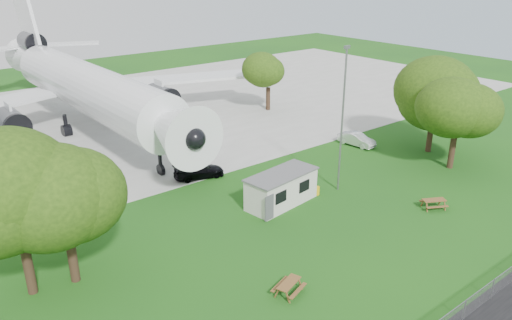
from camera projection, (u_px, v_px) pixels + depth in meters
ground at (323, 252)px, 33.29m from camera, size 160.00×160.00×0.00m
concrete_apron at (98, 121)px, 60.85m from camera, size 120.00×46.00×0.03m
airliner at (83, 84)px, 56.19m from camera, size 46.36×47.73×17.69m
site_cabin at (282, 188)px, 39.60m from camera, size 6.90×3.46×2.62m
picnic_west at (289, 293)px, 29.17m from camera, size 2.18×1.99×0.76m
picnic_east at (433, 208)px, 39.27m from camera, size 2.30×2.18×0.76m
lamp_mast at (342, 122)px, 40.35m from camera, size 0.16×0.16×12.00m
tree_west_big at (15, 200)px, 27.05m from camera, size 7.90×7.90×10.00m
tree_west_small at (62, 192)px, 28.21m from camera, size 7.20×7.20×9.52m
tree_east_front at (458, 111)px, 45.05m from camera, size 6.47×6.47×8.77m
tree_east_back at (435, 98)px, 49.12m from camera, size 8.14×8.14×9.68m
tree_far_apron at (268, 71)px, 63.72m from camera, size 5.40×5.40×7.80m
car_ne_sedan at (357, 139)px, 52.54m from camera, size 1.89×4.22×1.35m
car_apron_van at (199, 171)px, 44.64m from camera, size 4.84×3.00×1.31m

